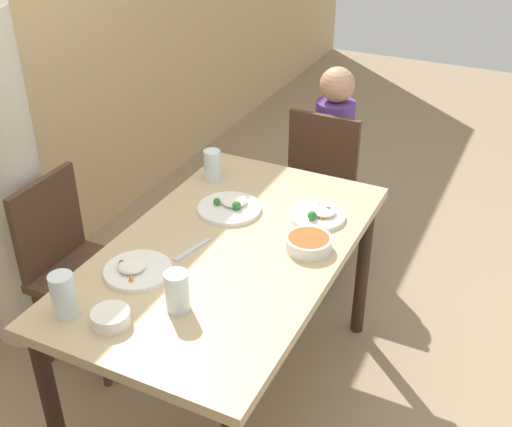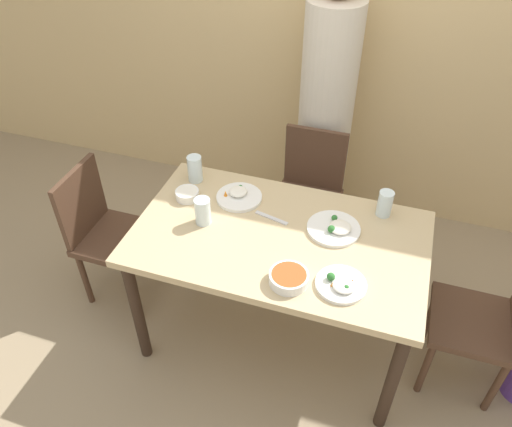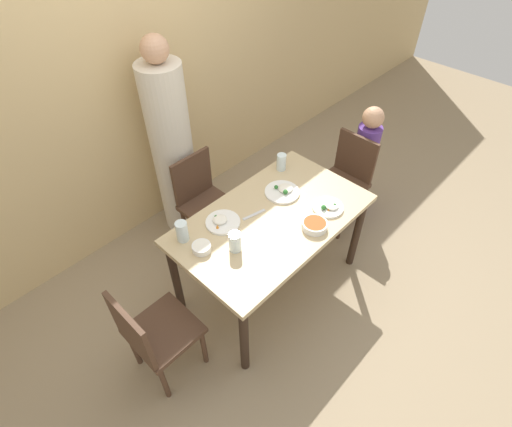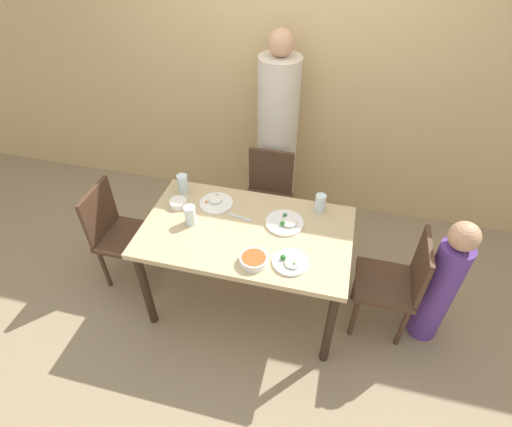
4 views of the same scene
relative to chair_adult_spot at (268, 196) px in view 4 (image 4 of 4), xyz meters
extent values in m
plane|color=#998466|center=(0.02, -0.75, -0.47)|extent=(10.00, 10.00, 0.00)
cube|color=tan|center=(0.02, 0.63, 0.88)|extent=(10.00, 0.06, 2.70)
cube|color=tan|center=(0.02, -0.75, 0.28)|extent=(1.40, 0.82, 0.04)
cylinder|color=#332319|center=(-0.62, -1.10, -0.10)|extent=(0.06, 0.06, 0.73)
cylinder|color=#332319|center=(0.66, -1.10, -0.10)|extent=(0.06, 0.06, 0.73)
cylinder|color=#332319|center=(-0.62, -0.40, -0.10)|extent=(0.06, 0.06, 0.73)
cylinder|color=#332319|center=(0.66, -0.40, -0.10)|extent=(0.06, 0.06, 0.73)
cube|color=#4C3323|center=(0.00, -0.07, -0.05)|extent=(0.40, 0.40, 0.04)
cube|color=#4C3323|center=(0.00, 0.12, 0.18)|extent=(0.38, 0.03, 0.41)
cylinder|color=#4C3323|center=(-0.16, -0.23, -0.27)|extent=(0.04, 0.04, 0.40)
cylinder|color=#4C3323|center=(0.17, -0.23, -0.27)|extent=(0.04, 0.04, 0.40)
cylinder|color=#4C3323|center=(-0.16, 0.10, -0.27)|extent=(0.04, 0.04, 0.40)
cylinder|color=#4C3323|center=(0.17, 0.10, -0.27)|extent=(0.04, 0.04, 0.40)
cube|color=#4C3323|center=(0.99, -0.69, -0.05)|extent=(0.40, 0.40, 0.04)
cube|color=#4C3323|center=(1.17, -0.69, 0.18)|extent=(0.03, 0.38, 0.41)
cylinder|color=#4C3323|center=(0.82, -0.53, -0.27)|extent=(0.04, 0.04, 0.40)
cylinder|color=#4C3323|center=(0.82, -0.86, -0.27)|extent=(0.04, 0.04, 0.40)
cylinder|color=#4C3323|center=(1.15, -0.53, -0.27)|extent=(0.04, 0.04, 0.40)
cylinder|color=#4C3323|center=(1.15, -0.86, -0.27)|extent=(0.04, 0.04, 0.40)
cube|color=#4C3323|center=(-0.95, -0.71, -0.05)|extent=(0.40, 0.40, 0.04)
cube|color=#4C3323|center=(-1.14, -0.71, 0.18)|extent=(0.03, 0.38, 0.41)
cylinder|color=#4C3323|center=(-0.79, -0.87, -0.27)|extent=(0.04, 0.04, 0.40)
cylinder|color=#4C3323|center=(-0.79, -0.54, -0.27)|extent=(0.04, 0.04, 0.40)
cylinder|color=#4C3323|center=(-1.12, -0.87, -0.27)|extent=(0.04, 0.04, 0.40)
cylinder|color=#4C3323|center=(-1.12, -0.54, -0.27)|extent=(0.04, 0.04, 0.40)
cylinder|color=beige|center=(0.00, 0.34, 0.30)|extent=(0.34, 0.34, 1.53)
sphere|color=tan|center=(0.00, 0.34, 1.17)|extent=(0.20, 0.20, 0.20)
cylinder|color=#5B3893|center=(1.33, -0.69, -0.03)|extent=(0.21, 0.21, 0.87)
sphere|color=tan|center=(1.33, -0.69, 0.50)|extent=(0.18, 0.18, 0.18)
cylinder|color=white|center=(0.14, -1.02, 0.32)|extent=(0.17, 0.17, 0.05)
cylinder|color=#BC5123|center=(0.14, -1.02, 0.34)|extent=(0.15, 0.15, 0.01)
cylinder|color=white|center=(0.25, -0.63, 0.31)|extent=(0.26, 0.26, 0.02)
ellipsoid|color=white|center=(0.28, -0.64, 0.33)|extent=(0.11, 0.11, 0.03)
sphere|color=#2D702D|center=(0.25, -0.67, 0.33)|extent=(0.04, 0.04, 0.04)
cone|color=orange|center=(0.29, -0.64, 0.33)|extent=(0.02, 0.02, 0.02)
sphere|color=#2D702D|center=(0.25, -0.58, 0.33)|extent=(0.03, 0.03, 0.03)
cylinder|color=white|center=(-0.26, -0.54, 0.31)|extent=(0.24, 0.24, 0.02)
ellipsoid|color=white|center=(-0.27, -0.53, 0.33)|extent=(0.10, 0.10, 0.03)
sphere|color=#2D702D|center=(-0.27, -0.49, 0.33)|extent=(0.03, 0.03, 0.03)
cone|color=orange|center=(-0.33, -0.56, 0.33)|extent=(0.02, 0.02, 0.03)
cylinder|color=white|center=(0.36, -0.97, 0.31)|extent=(0.22, 0.22, 0.02)
ellipsoid|color=white|center=(0.37, -0.99, 0.33)|extent=(0.10, 0.10, 0.02)
sphere|color=#2D702D|center=(0.31, -0.97, 0.33)|extent=(0.04, 0.04, 0.04)
cone|color=orange|center=(0.40, -0.96, 0.33)|extent=(0.02, 0.02, 0.03)
cone|color=orange|center=(0.32, -1.00, 0.33)|extent=(0.01, 0.01, 0.02)
sphere|color=#2D702D|center=(0.38, -1.01, 0.33)|extent=(0.03, 0.03, 0.03)
cylinder|color=white|center=(-0.52, -0.62, 0.32)|extent=(0.12, 0.12, 0.05)
cylinder|color=white|center=(-0.52, -0.62, 0.34)|extent=(0.11, 0.11, 0.01)
cylinder|color=silver|center=(-0.37, -0.77, 0.37)|extent=(0.08, 0.08, 0.14)
cylinder|color=silver|center=(-0.54, -0.46, 0.37)|extent=(0.08, 0.08, 0.15)
cylinder|color=silver|center=(0.47, -0.43, 0.37)|extent=(0.07, 0.07, 0.14)
cube|color=silver|center=(-0.06, -0.64, 0.30)|extent=(0.18, 0.06, 0.01)
camera|label=1|loc=(-1.71, -1.70, 1.63)|focal=45.00mm
camera|label=2|loc=(0.46, -2.44, 1.92)|focal=35.00mm
camera|label=3|loc=(-1.48, -2.03, 2.25)|focal=28.00mm
camera|label=4|loc=(0.55, -2.61, 2.13)|focal=28.00mm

